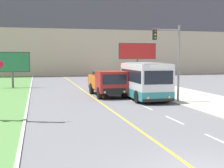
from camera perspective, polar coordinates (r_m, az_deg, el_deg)
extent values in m
cube|color=silver|center=(14.43, 19.12, -9.77)|extent=(0.12, 2.40, 0.01)
cube|color=silver|center=(18.36, 11.29, -6.45)|extent=(0.12, 2.40, 0.01)
cube|color=silver|center=(22.54, 6.35, -4.26)|extent=(0.12, 2.40, 0.01)
cube|color=silver|center=(26.86, 3.00, -2.75)|extent=(0.12, 2.40, 0.01)
cube|color=silver|center=(31.27, 0.58, -1.65)|extent=(0.12, 2.40, 0.01)
cube|color=silver|center=(35.72, -1.23, -0.82)|extent=(0.12, 2.40, 0.01)
cube|color=silver|center=(40.20, -2.64, -0.18)|extent=(0.12, 2.40, 0.01)
cube|color=#BCAD93|center=(65.04, -9.44, 13.07)|extent=(80.00, 8.00, 25.68)
cube|color=#4C4C56|center=(61.18, -9.16, 14.20)|extent=(80.00, 0.04, 8.99)
cube|color=silver|center=(26.26, 6.08, 0.69)|extent=(2.59, 5.99, 2.77)
cube|color=teal|center=(26.36, 6.06, -1.55)|extent=(2.61, 6.01, 0.70)
cube|color=black|center=(26.23, 6.09, 1.59)|extent=(2.62, 5.51, 0.97)
cube|color=gray|center=(26.19, 6.11, 3.79)|extent=(2.20, 5.39, 0.08)
cube|color=black|center=(23.42, 8.57, 1.16)|extent=(2.28, 0.04, 1.02)
cube|color=black|center=(23.59, 8.53, -2.96)|extent=(2.54, 0.06, 0.20)
sphere|color=#F4EAB2|center=(23.25, 6.62, -2.56)|extent=(0.20, 0.20, 0.20)
sphere|color=#F4EAB2|center=(23.88, 10.42, -2.41)|extent=(0.20, 0.20, 0.20)
cube|color=white|center=(23.39, 8.60, 3.09)|extent=(1.43, 0.04, 0.28)
cylinder|color=black|center=(24.40, 4.66, -2.36)|extent=(0.28, 1.00, 1.00)
cylinder|color=black|center=(25.28, 9.97, -2.16)|extent=(0.28, 1.00, 1.00)
cylinder|color=black|center=(27.81, 2.34, -1.45)|extent=(0.28, 1.00, 1.00)
cylinder|color=black|center=(28.58, 7.09, -1.31)|extent=(0.28, 1.00, 1.00)
cube|color=black|center=(29.31, -1.12, -1.22)|extent=(1.09, 6.69, 0.20)
cube|color=#AD231E|center=(27.13, -0.14, 0.43)|extent=(2.41, 2.38, 1.82)
cube|color=black|center=(25.94, 0.48, 0.82)|extent=(2.05, 0.04, 0.82)
cube|color=black|center=(26.02, 0.49, -1.30)|extent=(1.93, 0.06, 0.44)
sphere|color=silver|center=(25.82, -1.32, -1.50)|extent=(0.18, 0.18, 0.18)
sphere|color=silver|center=(26.23, 2.28, -1.40)|extent=(0.18, 0.18, 0.18)
cube|color=orange|center=(30.58, -1.66, -0.66)|extent=(2.29, 4.06, 0.12)
cube|color=orange|center=(30.32, -3.67, 0.37)|extent=(0.12, 4.06, 1.27)
cube|color=orange|center=(30.77, 0.32, 0.44)|extent=(0.12, 4.06, 1.27)
cube|color=orange|center=(28.61, -0.84, 0.10)|extent=(2.29, 0.12, 1.27)
cube|color=orange|center=(32.45, -2.38, 0.67)|extent=(2.29, 0.12, 1.27)
cube|color=orange|center=(28.55, -0.84, 1.61)|extent=(2.29, 0.12, 0.24)
cylinder|color=black|center=(26.75, -2.33, -1.66)|extent=(0.30, 1.04, 1.04)
cylinder|color=black|center=(27.27, 2.25, -1.53)|extent=(0.30, 1.04, 1.04)
cylinder|color=black|center=(30.57, -3.77, -0.83)|extent=(0.30, 1.04, 1.04)
cylinder|color=black|center=(31.03, 0.27, -0.74)|extent=(0.30, 1.04, 1.04)
cube|color=maroon|center=(46.09, -2.39, 1.09)|extent=(1.80, 4.30, 0.61)
cube|color=black|center=(46.16, -2.42, 1.88)|extent=(1.53, 2.36, 0.65)
cylinder|color=black|center=(44.69, -3.09, 0.73)|extent=(0.18, 0.62, 0.62)
cylinder|color=black|center=(45.01, -1.06, 0.77)|extent=(0.18, 0.62, 0.62)
cylinder|color=black|center=(47.22, -3.66, 0.96)|extent=(0.18, 0.62, 0.62)
cylinder|color=black|center=(47.53, -1.74, 0.99)|extent=(0.18, 0.62, 0.62)
sphere|color=red|center=(18.62, -19.87, 3.42)|extent=(0.44, 0.44, 0.44)
cylinder|color=slate|center=(25.31, 12.09, 3.62)|extent=(0.16, 0.16, 6.12)
cylinder|color=slate|center=(24.93, 9.89, 9.75)|extent=(2.20, 0.10, 0.10)
cube|color=black|center=(24.54, 7.80, 8.92)|extent=(0.28, 0.24, 0.80)
sphere|color=red|center=(24.43, 7.92, 9.50)|extent=(0.14, 0.14, 0.14)
sphere|color=orange|center=(24.42, 7.91, 8.94)|extent=(0.14, 0.14, 0.14)
sphere|color=green|center=(24.40, 7.91, 8.38)|extent=(0.14, 0.14, 0.14)
cylinder|color=#59595B|center=(48.79, 4.65, 2.69)|extent=(0.24, 0.24, 3.35)
cube|color=#333333|center=(48.76, 4.67, 6.02)|extent=(6.00, 0.20, 2.47)
cube|color=#AD1E1E|center=(48.65, 4.71, 6.02)|extent=(5.84, 0.02, 2.31)
cylinder|color=#59595B|center=(38.03, -17.68, 0.75)|extent=(0.24, 0.24, 1.93)
cube|color=#333333|center=(37.94, -17.76, 3.85)|extent=(3.94, 0.20, 2.34)
cube|color=#287547|center=(37.83, -17.77, 3.84)|extent=(3.78, 0.02, 2.18)
cylinder|color=silver|center=(27.70, 9.83, -1.96)|extent=(1.05, 1.05, 0.44)
sphere|color=#477A38|center=(27.65, 9.84, -0.91)|extent=(0.84, 0.84, 0.84)
cylinder|color=silver|center=(31.90, 6.85, -1.05)|extent=(0.99, 0.99, 0.40)
sphere|color=#477A38|center=(31.86, 6.86, -0.20)|extent=(0.79, 0.79, 0.79)
cylinder|color=silver|center=(36.12, 4.32, -0.32)|extent=(0.97, 0.97, 0.41)
sphere|color=#477A38|center=(36.08, 4.33, 0.42)|extent=(0.78, 0.78, 0.78)
cylinder|color=silver|center=(40.39, 2.29, 0.24)|extent=(1.05, 1.05, 0.39)
sphere|color=#477A38|center=(40.36, 2.29, 0.92)|extent=(0.84, 0.84, 0.84)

